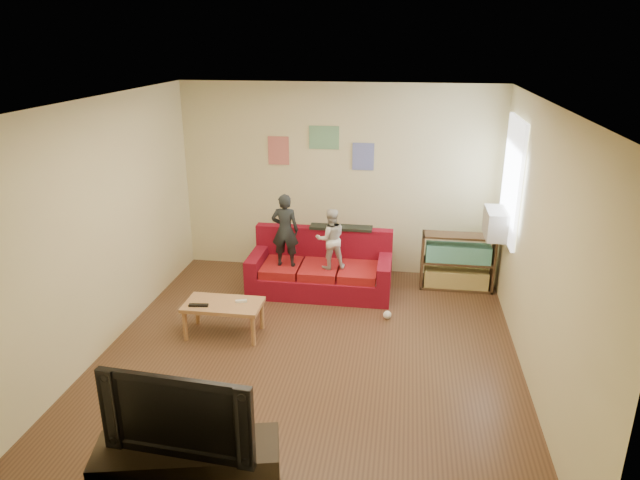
# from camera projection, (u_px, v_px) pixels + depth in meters

# --- Properties ---
(room_shell) EXTENTS (4.52, 5.02, 2.72)m
(room_shell) POSITION_uv_depth(u_px,v_px,m) (308.00, 239.00, 5.76)
(room_shell) COLOR brown
(room_shell) RESTS_ON ground
(sofa) EXTENTS (1.89, 0.87, 0.83)m
(sofa) POSITION_uv_depth(u_px,v_px,m) (321.00, 270.00, 7.73)
(sofa) COLOR maroon
(sofa) RESTS_ON ground
(child_a) EXTENTS (0.36, 0.24, 0.98)m
(child_a) POSITION_uv_depth(u_px,v_px,m) (285.00, 230.00, 7.44)
(child_a) COLOR black
(child_a) RESTS_ON sofa
(child_b) EXTENTS (0.47, 0.42, 0.81)m
(child_b) POSITION_uv_depth(u_px,v_px,m) (331.00, 239.00, 7.38)
(child_b) COLOR silver
(child_b) RESTS_ON sofa
(coffee_table) EXTENTS (0.88, 0.49, 0.40)m
(coffee_table) POSITION_uv_depth(u_px,v_px,m) (223.00, 307.00, 6.54)
(coffee_table) COLOR tan
(coffee_table) RESTS_ON ground
(remote) EXTENTS (0.22, 0.08, 0.02)m
(remote) POSITION_uv_depth(u_px,v_px,m) (198.00, 305.00, 6.44)
(remote) COLOR black
(remote) RESTS_ON coffee_table
(game_controller) EXTENTS (0.14, 0.08, 0.03)m
(game_controller) POSITION_uv_depth(u_px,v_px,m) (241.00, 301.00, 6.54)
(game_controller) COLOR silver
(game_controller) RESTS_ON coffee_table
(bookshelf) EXTENTS (0.97, 0.29, 0.78)m
(bookshelf) POSITION_uv_depth(u_px,v_px,m) (457.00, 265.00, 7.75)
(bookshelf) COLOR #47311E
(bookshelf) RESTS_ON ground
(window) EXTENTS (0.04, 1.08, 1.48)m
(window) POSITION_uv_depth(u_px,v_px,m) (512.00, 180.00, 6.88)
(window) COLOR white
(window) RESTS_ON room_shell
(ac_unit) EXTENTS (0.28, 0.55, 0.35)m
(ac_unit) POSITION_uv_depth(u_px,v_px,m) (497.00, 223.00, 7.09)
(ac_unit) COLOR #B7B2A3
(ac_unit) RESTS_ON window
(artwork_left) EXTENTS (0.30, 0.01, 0.40)m
(artwork_left) POSITION_uv_depth(u_px,v_px,m) (279.00, 151.00, 8.05)
(artwork_left) COLOR #D87266
(artwork_left) RESTS_ON room_shell
(artwork_center) EXTENTS (0.42, 0.01, 0.32)m
(artwork_center) POSITION_uv_depth(u_px,v_px,m) (324.00, 138.00, 7.90)
(artwork_center) COLOR #72B27F
(artwork_center) RESTS_ON room_shell
(artwork_right) EXTENTS (0.30, 0.01, 0.38)m
(artwork_right) POSITION_uv_depth(u_px,v_px,m) (363.00, 157.00, 7.90)
(artwork_right) COLOR #727FCC
(artwork_right) RESTS_ON room_shell
(file_box) EXTENTS (0.41, 0.31, 0.28)m
(file_box) POSITION_uv_depth(u_px,v_px,m) (364.00, 290.00, 7.45)
(file_box) COLOR white
(file_box) RESTS_ON ground
(tv_stand) EXTENTS (1.39, 0.73, 0.50)m
(tv_stand) POSITION_uv_depth(u_px,v_px,m) (189.00, 473.00, 4.19)
(tv_stand) COLOR black
(tv_stand) RESTS_ON ground
(television) EXTENTS (1.13, 0.23, 0.65)m
(television) POSITION_uv_depth(u_px,v_px,m) (183.00, 408.00, 4.00)
(television) COLOR black
(television) RESTS_ON tv_stand
(tissue) EXTENTS (0.12, 0.12, 0.10)m
(tissue) POSITION_uv_depth(u_px,v_px,m) (387.00, 315.00, 6.99)
(tissue) COLOR white
(tissue) RESTS_ON ground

